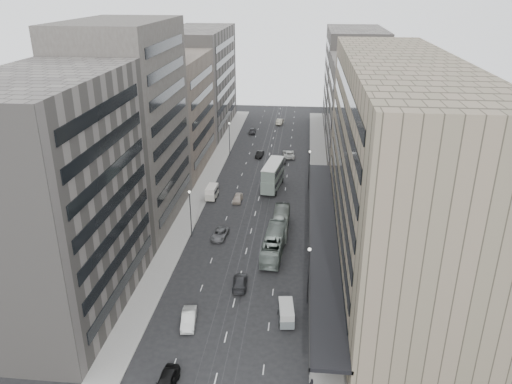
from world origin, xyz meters
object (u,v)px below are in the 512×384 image
at_px(bus_near, 274,244).
at_px(vw_microbus, 286,313).
at_px(bus_far, 281,222).
at_px(sedan_2, 220,234).
at_px(sedan_1, 189,319).
at_px(double_decker, 273,175).
at_px(sedan_0, 166,381).
at_px(panel_van, 212,192).

height_order(bus_near, vw_microbus, bus_near).
distance_m(bus_far, sedan_2, 10.63).
xyz_separation_m(bus_far, sedan_1, (-9.99, -26.64, -0.78)).
distance_m(double_decker, vw_microbus, 43.90).
bearing_deg(bus_near, bus_far, -91.36).
bearing_deg(bus_far, vw_microbus, 94.99).
relative_size(bus_near, sedan_1, 2.54).
distance_m(bus_near, double_decker, 26.79).
height_order(vw_microbus, sedan_0, vw_microbus).
bearing_deg(sedan_2, sedan_0, -85.58).
xyz_separation_m(bus_near, double_decker, (-2.05, 26.68, 1.29)).
xyz_separation_m(bus_near, bus_far, (0.65, 7.92, -0.13)).
xyz_separation_m(double_decker, sedan_1, (-7.29, -45.40, -2.20)).
relative_size(bus_far, sedan_0, 2.35).
bearing_deg(bus_far, sedan_1, 69.74).
relative_size(bus_near, panel_van, 2.89).
height_order(bus_near, double_decker, double_decker).
bearing_deg(sedan_1, sedan_0, -97.20).
bearing_deg(bus_far, panel_van, -40.66).
xyz_separation_m(bus_far, sedan_0, (-9.93, -37.31, -0.76)).
distance_m(bus_near, sedan_2, 10.23).
height_order(panel_van, sedan_2, panel_van).
bearing_deg(bus_far, sedan_2, 20.78).
bearing_deg(sedan_2, double_decker, 76.60).
bearing_deg(double_decker, sedan_1, -91.38).
relative_size(vw_microbus, panel_van, 1.04).
relative_size(bus_far, vw_microbus, 2.56).
xyz_separation_m(bus_far, sedan_2, (-9.92, -3.71, -0.89)).
relative_size(panel_van, sedan_0, 0.88).
distance_m(bus_far, sedan_1, 28.46).
relative_size(vw_microbus, sedan_2, 0.90).
xyz_separation_m(vw_microbus, sedan_2, (-11.97, 21.14, -0.59)).
relative_size(bus_near, sedan_2, 2.50).
xyz_separation_m(panel_van, sedan_0, (4.31, -49.67, -0.63)).
relative_size(bus_far, sedan_2, 2.31).
relative_size(bus_near, double_decker, 1.17).
height_order(double_decker, sedan_1, double_decker).
bearing_deg(sedan_0, sedan_1, 93.26).
distance_m(vw_microbus, sedan_2, 24.30).
distance_m(panel_van, sedan_1, 39.23).
distance_m(double_decker, panel_van, 13.29).
relative_size(sedan_0, sedan_2, 0.98).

